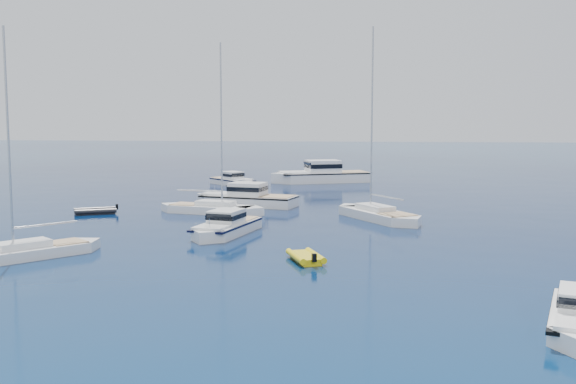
% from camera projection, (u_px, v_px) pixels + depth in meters
% --- Properties ---
extents(ground, '(400.00, 400.00, 0.00)m').
position_uv_depth(ground, '(288.00, 313.00, 27.62)').
color(ground, navy).
rests_on(ground, ground).
extents(motor_cruiser_left, '(4.26, 8.65, 2.18)m').
position_uv_depth(motor_cruiser_left, '(225.00, 235.00, 46.04)').
color(motor_cruiser_left, white).
rests_on(motor_cruiser_left, ground).
extents(motor_cruiser_centre, '(10.77, 5.36, 2.71)m').
position_uv_depth(motor_cruiser_centre, '(246.00, 206.00, 61.26)').
color(motor_cruiser_centre, silver).
rests_on(motor_cruiser_centre, ground).
extents(motor_cruiser_distant, '(13.94, 8.65, 3.51)m').
position_uv_depth(motor_cruiser_distant, '(321.00, 182.00, 83.51)').
color(motor_cruiser_distant, white).
rests_on(motor_cruiser_distant, ground).
extents(motor_cruiser_horizon, '(7.20, 7.33, 2.07)m').
position_uv_depth(motor_cruiser_horizon, '(233.00, 185.00, 79.94)').
color(motor_cruiser_horizon, white).
rests_on(motor_cruiser_horizon, ground).
extents(sailboat_fore, '(7.75, 8.54, 13.48)m').
position_uv_depth(sailboat_fore, '(30.00, 257.00, 38.53)').
color(sailboat_fore, white).
rests_on(sailboat_fore, ground).
extents(sailboat_mid_r, '(8.14, 10.44, 15.67)m').
position_uv_depth(sailboat_mid_r, '(378.00, 219.00, 53.00)').
color(sailboat_mid_r, white).
rests_on(sailboat_mid_r, ground).
extents(sailboat_centre, '(10.27, 4.61, 14.63)m').
position_uv_depth(sailboat_centre, '(211.00, 213.00, 56.48)').
color(sailboat_centre, white).
rests_on(sailboat_centre, ground).
extents(tender_yellow, '(2.88, 3.67, 0.95)m').
position_uv_depth(tender_yellow, '(306.00, 261.00, 37.55)').
color(tender_yellow, yellow).
rests_on(tender_yellow, ground).
extents(tender_grey_far, '(4.04, 3.29, 0.95)m').
position_uv_depth(tender_grey_far, '(95.00, 214.00, 56.03)').
color(tender_grey_far, black).
rests_on(tender_grey_far, ground).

